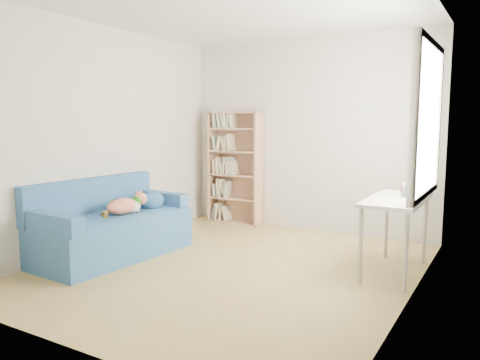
% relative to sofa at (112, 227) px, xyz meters
% --- Properties ---
extents(ground, '(4.00, 4.00, 0.00)m').
position_rel_sofa_xyz_m(ground, '(1.36, 0.31, -0.32)').
color(ground, '#9E8347').
rests_on(ground, ground).
extents(room_shell, '(3.54, 4.04, 2.62)m').
position_rel_sofa_xyz_m(room_shell, '(1.46, 0.34, 1.31)').
color(room_shell, silver).
rests_on(room_shell, ground).
extents(sofa, '(0.91, 1.77, 0.85)m').
position_rel_sofa_xyz_m(sofa, '(0.00, 0.00, 0.00)').
color(sofa, '#234E7F').
rests_on(sofa, ground).
extents(bookshelf, '(0.82, 0.25, 1.63)m').
position_rel_sofa_xyz_m(bookshelf, '(0.30, 2.16, 0.43)').
color(bookshelf, tan).
rests_on(bookshelf, ground).
extents(desk, '(0.50, 1.09, 0.75)m').
position_rel_sofa_xyz_m(desk, '(2.84, 0.99, 0.34)').
color(desk, silver).
rests_on(desk, ground).
extents(pen_cup, '(0.08, 0.08, 0.16)m').
position_rel_sofa_xyz_m(pen_cup, '(2.89, 1.07, 0.48)').
color(pen_cup, white).
rests_on(pen_cup, desk).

